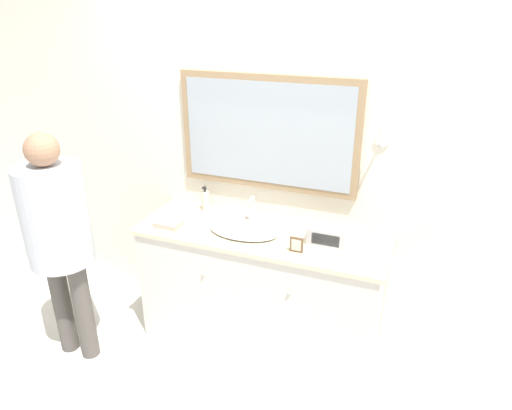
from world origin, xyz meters
The scene contains 9 objects.
ground_plane centered at (0.00, 0.00, 0.00)m, with size 14.00×14.00×0.00m, color silver.
wall_back centered at (0.00, 0.63, 1.28)m, with size 8.00×0.18×2.55m.
vanity_counter centered at (0.00, 0.31, 0.45)m, with size 1.69×0.58×0.89m.
sink_basin centered at (-0.11, 0.29, 0.91)m, with size 0.48×0.35×0.20m.
soap_bottle centered at (-0.51, 0.51, 0.97)m, with size 0.06×0.06×0.19m.
appliance_box centered at (0.45, 0.33, 0.95)m, with size 0.25×0.13×0.11m.
picture_frame centered at (0.30, 0.15, 0.94)m, with size 0.08×0.01×0.10m.
hand_towel_near_sink centered at (-0.63, 0.19, 0.91)m, with size 0.18×0.13×0.04m.
person centered at (-1.16, -0.27, 0.99)m, with size 0.41×0.41×1.61m.
Camera 1 is at (0.95, -2.23, 2.29)m, focal length 32.00 mm.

